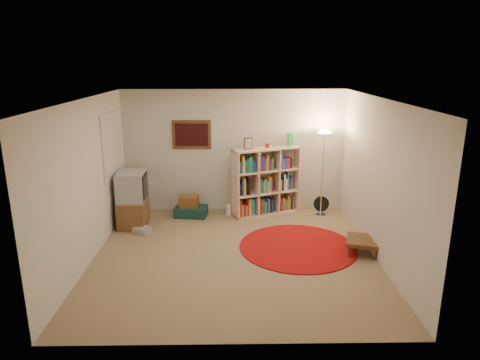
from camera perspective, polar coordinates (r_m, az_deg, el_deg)
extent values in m
cube|color=#917655|center=(7.04, -0.75, -10.08)|extent=(4.50, 4.50, 0.02)
cube|color=white|center=(6.36, -0.83, 10.82)|extent=(4.50, 4.50, 0.02)
cube|color=silver|center=(8.78, -0.83, 3.87)|extent=(4.50, 0.02, 2.50)
cube|color=silver|center=(4.46, -0.69, -8.13)|extent=(4.50, 0.02, 2.50)
cube|color=silver|center=(6.96, -19.73, -0.23)|extent=(0.02, 4.50, 2.50)
cube|color=silver|center=(6.97, 18.14, -0.07)|extent=(0.02, 4.50, 2.50)
cube|color=#472C18|center=(8.73, -6.46, 6.04)|extent=(0.78, 0.04, 0.58)
cube|color=#3E0C0D|center=(8.71, -6.47, 6.02)|extent=(0.66, 0.01, 0.46)
cube|color=white|center=(8.09, -16.90, 4.34)|extent=(0.03, 1.00, 1.20)
cube|color=beige|center=(8.97, 11.10, 3.50)|extent=(0.08, 0.01, 0.12)
cube|color=beige|center=(8.88, 3.39, -4.31)|extent=(1.42, 0.87, 0.03)
cube|color=beige|center=(8.52, 3.53, 4.20)|extent=(1.42, 0.87, 0.03)
cube|color=beige|center=(8.41, -0.65, -0.63)|extent=(0.17, 0.37, 1.37)
cube|color=beige|center=(8.98, 7.31, 0.31)|extent=(0.17, 0.37, 1.37)
cube|color=beige|center=(8.84, 2.93, 0.16)|extent=(1.28, 0.53, 1.37)
cube|color=beige|center=(8.58, 2.09, -0.31)|extent=(0.17, 0.36, 1.31)
cube|color=beige|center=(8.78, 4.80, 0.01)|extent=(0.17, 0.36, 1.31)
cube|color=beige|center=(8.74, 3.43, -1.59)|extent=(1.36, 0.83, 0.03)
cube|color=beige|center=(8.62, 3.48, 1.32)|extent=(1.36, 0.83, 0.03)
cube|color=yellow|center=(8.55, -0.32, -3.91)|extent=(0.10, 0.16, 0.30)
cube|color=red|center=(8.55, -0.05, -3.70)|extent=(0.09, 0.16, 0.35)
cube|color=orange|center=(8.59, 0.22, -4.02)|extent=(0.10, 0.16, 0.24)
cube|color=#551C72|center=(8.60, 0.48, -3.98)|extent=(0.09, 0.16, 0.24)
cube|color=orange|center=(8.62, 0.71, -4.01)|extent=(0.09, 0.16, 0.22)
cube|color=red|center=(8.62, 0.93, -3.75)|extent=(0.09, 0.16, 0.29)
cube|color=yellow|center=(8.63, 1.16, -3.56)|extent=(0.09, 0.16, 0.34)
cube|color=teal|center=(8.64, 1.43, -3.49)|extent=(0.10, 0.16, 0.35)
cube|color=teal|center=(8.66, 1.70, -3.55)|extent=(0.10, 0.16, 0.32)
cube|color=#551C72|center=(8.42, -0.32, -1.32)|extent=(0.10, 0.16, 0.22)
cube|color=black|center=(8.43, -0.03, -1.21)|extent=(0.09, 0.16, 0.24)
cube|color=#1C39AB|center=(8.44, 0.22, -1.04)|extent=(0.09, 0.16, 0.28)
cube|color=yellow|center=(8.45, 0.47, -0.87)|extent=(0.09, 0.16, 0.33)
cube|color=black|center=(8.48, 0.75, -1.08)|extent=(0.10, 0.16, 0.25)
cube|color=black|center=(8.48, 1.05, -0.76)|extent=(0.10, 0.16, 0.34)
cube|color=#1C8E38|center=(8.29, -0.32, 1.78)|extent=(0.10, 0.16, 0.27)
cube|color=#1C39AB|center=(8.32, 0.00, 1.65)|extent=(0.10, 0.16, 0.22)
cube|color=yellow|center=(8.32, 0.31, 2.07)|extent=(0.10, 0.16, 0.34)
cube|color=#1C8E38|center=(8.35, 0.60, 1.83)|extent=(0.10, 0.16, 0.26)
cube|color=#1C39AB|center=(8.36, 0.85, 2.03)|extent=(0.08, 0.16, 0.31)
cube|color=#1C8E38|center=(8.37, 1.05, 1.95)|extent=(0.08, 0.16, 0.28)
cube|color=#1C8E38|center=(8.38, 1.30, 2.14)|extent=(0.10, 0.16, 0.33)
cube|color=#1C39AB|center=(8.41, 1.54, 1.96)|extent=(0.08, 0.15, 0.27)
cube|color=#1C39AB|center=(8.43, 1.78, 1.85)|extent=(0.10, 0.16, 0.23)
cube|color=red|center=(8.71, 2.46, -3.40)|extent=(0.09, 0.16, 0.34)
cube|color=red|center=(8.73, 2.71, -3.45)|extent=(0.09, 0.16, 0.31)
cube|color=#1C8E38|center=(8.75, 2.99, -3.39)|extent=(0.10, 0.16, 0.31)
cube|color=teal|center=(8.78, 3.25, -3.59)|extent=(0.09, 0.16, 0.24)
cube|color=#1C39AB|center=(8.79, 3.52, -3.30)|extent=(0.10, 0.16, 0.32)
cube|color=#9C8055|center=(8.81, 3.74, -3.38)|extent=(0.08, 0.15, 0.28)
cube|color=black|center=(8.82, 3.94, -3.25)|extent=(0.09, 0.16, 0.31)
cube|color=#1C39AB|center=(8.85, 4.19, -3.36)|extent=(0.10, 0.16, 0.27)
cube|color=#551C72|center=(8.59, 2.45, -0.93)|extent=(0.08, 0.16, 0.23)
cube|color=teal|center=(8.60, 2.66, -0.74)|extent=(0.09, 0.16, 0.29)
cube|color=#1C8E38|center=(8.62, 2.88, -0.92)|extent=(0.09, 0.16, 0.22)
cube|color=#9C8055|center=(8.63, 3.09, -0.77)|extent=(0.08, 0.16, 0.26)
cube|color=teal|center=(8.64, 3.28, -0.67)|extent=(0.08, 0.15, 0.29)
cube|color=teal|center=(8.66, 3.52, -0.80)|extent=(0.10, 0.16, 0.23)
cube|color=yellow|center=(8.67, 3.77, -0.53)|extent=(0.08, 0.16, 0.31)
cube|color=orange|center=(8.69, 3.96, -0.53)|extent=(0.09, 0.16, 0.30)
cube|color=#551C72|center=(8.71, 4.16, -0.68)|extent=(0.08, 0.16, 0.25)
cube|color=teal|center=(8.47, 2.48, 1.94)|extent=(0.08, 0.16, 0.24)
cube|color=#551C72|center=(8.48, 2.71, 2.25)|extent=(0.10, 0.16, 0.32)
cube|color=#551C72|center=(8.50, 3.00, 2.23)|extent=(0.10, 0.16, 0.31)
cube|color=#1C8E38|center=(8.53, 3.27, 2.09)|extent=(0.09, 0.16, 0.26)
cube|color=yellow|center=(8.53, 3.50, 2.35)|extent=(0.08, 0.16, 0.33)
cube|color=red|center=(8.55, 3.69, 2.25)|extent=(0.09, 0.16, 0.29)
cube|color=#551C72|center=(8.57, 3.91, 2.08)|extent=(0.09, 0.16, 0.24)
cube|color=#1C8E38|center=(8.59, 4.16, 2.17)|extent=(0.10, 0.16, 0.25)
cube|color=#551C72|center=(8.91, 5.11, -3.02)|extent=(0.09, 0.16, 0.33)
cube|color=red|center=(8.94, 5.32, -3.22)|extent=(0.09, 0.16, 0.26)
cube|color=#9C8055|center=(8.94, 5.52, -3.08)|extent=(0.08, 0.16, 0.30)
cube|color=orange|center=(8.97, 5.74, -3.13)|extent=(0.10, 0.16, 0.27)
cube|color=teal|center=(8.99, 6.00, -3.20)|extent=(0.10, 0.16, 0.23)
cube|color=orange|center=(9.00, 6.25, -2.88)|extent=(0.09, 0.16, 0.32)
cube|color=#9C8055|center=(9.03, 6.48, -3.00)|extent=(0.09, 0.16, 0.27)
cube|color=black|center=(9.06, 6.70, -3.14)|extent=(0.09, 0.16, 0.22)
cube|color=#9C8055|center=(9.07, 6.91, -3.00)|extent=(0.09, 0.16, 0.25)
cube|color=#551C72|center=(8.79, 5.16, -0.63)|extent=(0.08, 0.16, 0.22)
cube|color=#9C8055|center=(8.80, 5.34, -0.60)|extent=(0.08, 0.16, 0.23)
cube|color=black|center=(8.81, 5.54, -0.30)|extent=(0.09, 0.16, 0.31)
cube|color=white|center=(8.82, 5.77, -0.20)|extent=(0.09, 0.16, 0.34)
cube|color=white|center=(8.86, 6.00, -0.53)|extent=(0.10, 0.16, 0.22)
cube|color=teal|center=(8.86, 6.24, -0.10)|extent=(0.09, 0.16, 0.35)
cube|color=#551C72|center=(8.89, 6.44, -0.38)|extent=(0.09, 0.16, 0.25)
cube|color=#1C39AB|center=(8.90, 6.64, -0.24)|extent=(0.09, 0.16, 0.29)
cube|color=teal|center=(8.67, 5.29, 2.55)|extent=(0.10, 0.16, 0.34)
cube|color=#551C72|center=(8.69, 5.53, 2.49)|extent=(0.08, 0.16, 0.31)
cube|color=teal|center=(8.71, 5.70, 2.20)|extent=(0.08, 0.15, 0.22)
cube|color=#1C39AB|center=(8.73, 5.88, 2.28)|extent=(0.08, 0.16, 0.24)
cube|color=#1C39AB|center=(8.74, 6.07, 2.27)|extent=(0.08, 0.16, 0.23)
cube|color=red|center=(8.76, 6.31, 2.30)|extent=(0.10, 0.16, 0.23)
cube|color=black|center=(8.78, 6.58, 2.32)|extent=(0.09, 0.16, 0.23)
cube|color=#472C18|center=(8.35, 1.06, 4.91)|extent=(0.16, 0.08, 0.24)
cube|color=#AB9C8E|center=(8.33, 1.10, 4.90)|extent=(0.12, 0.06, 0.19)
cylinder|color=red|center=(8.51, 3.66, 4.60)|extent=(0.10, 0.10, 0.09)
cylinder|color=white|center=(8.58, 4.60, 4.73)|extent=(0.09, 0.09, 0.11)
cylinder|color=#4FCF5F|center=(8.68, 6.58, 5.36)|extent=(0.10, 0.10, 0.27)
cylinder|color=#4FCF5F|center=(8.79, 6.92, 5.48)|extent=(0.10, 0.10, 0.27)
cylinder|color=white|center=(8.92, 10.66, -4.48)|extent=(0.34, 0.34, 0.03)
cylinder|color=white|center=(8.67, 10.93, 0.68)|extent=(0.03, 0.03, 1.63)
cone|color=white|center=(8.50, 11.22, 6.20)|extent=(0.41, 0.41, 0.13)
cylinder|color=#FFD88C|center=(8.50, 11.23, 6.23)|extent=(0.33, 0.33, 0.02)
cylinder|color=black|center=(9.02, 10.67, -4.25)|extent=(0.19, 0.19, 0.03)
cylinder|color=black|center=(9.00, 10.70, -3.77)|extent=(0.04, 0.04, 0.13)
cylinder|color=black|center=(8.94, 10.78, -3.14)|extent=(0.32, 0.12, 0.32)
cube|color=brown|center=(8.42, -14.04, -4.22)|extent=(0.52, 0.74, 0.50)
cube|color=#A8A8AD|center=(8.26, -14.28, -0.79)|extent=(0.52, 0.62, 0.55)
cube|color=black|center=(8.21, -12.53, -0.77)|extent=(0.03, 0.52, 0.46)
cube|color=black|center=(8.21, -12.50, -0.77)|extent=(0.03, 0.46, 0.40)
cube|color=#A8A8AD|center=(8.09, -12.92, -6.50)|extent=(0.36, 0.33, 0.10)
cube|color=#133631|center=(8.72, -6.54, -4.17)|extent=(0.68, 0.49, 0.20)
cube|color=brown|center=(8.69, -6.84, -2.78)|extent=(0.39, 0.29, 0.22)
cylinder|color=white|center=(8.71, -1.51, -4.04)|extent=(0.13, 0.13, 0.22)
cylinder|color=#940A0A|center=(7.37, 7.69, -8.81)|extent=(1.97, 1.97, 0.02)
cube|color=#472C18|center=(7.31, 16.15, -7.80)|extent=(0.66, 0.66, 0.06)
cube|color=#472C18|center=(7.15, 14.35, -9.21)|extent=(0.05, 0.05, 0.19)
cube|color=#472C18|center=(7.17, 17.82, -9.44)|extent=(0.05, 0.05, 0.19)
cube|color=#472C18|center=(7.55, 14.43, -7.87)|extent=(0.05, 0.05, 0.19)
cube|color=#472C18|center=(7.56, 17.71, -8.09)|extent=(0.05, 0.05, 0.19)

